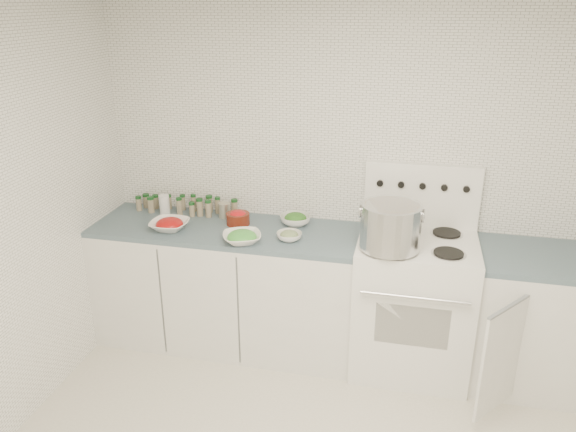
{
  "coord_description": "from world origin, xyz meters",
  "views": [
    {
      "loc": [
        0.4,
        -2.21,
        2.39
      ],
      "look_at": [
        -0.37,
        1.14,
        1.04
      ],
      "focal_mm": 35.0,
      "sensor_mm": 36.0,
      "label": 1
    }
  ],
  "objects_px": {
    "stock_pot": "(391,225)",
    "bowl_snowpea": "(242,237)",
    "stove": "(413,300)",
    "bowl_tomato": "(170,224)"
  },
  "relations": [
    {
      "from": "stove",
      "to": "stock_pot",
      "type": "height_order",
      "value": "stove"
    },
    {
      "from": "stock_pot",
      "to": "bowl_snowpea",
      "type": "height_order",
      "value": "stock_pot"
    },
    {
      "from": "bowl_tomato",
      "to": "bowl_snowpea",
      "type": "bearing_deg",
      "value": -9.85
    },
    {
      "from": "stove",
      "to": "bowl_snowpea",
      "type": "distance_m",
      "value": 1.22
    },
    {
      "from": "stove",
      "to": "bowl_snowpea",
      "type": "relative_size",
      "value": 4.19
    },
    {
      "from": "bowl_tomato",
      "to": "stock_pot",
      "type": "bearing_deg",
      "value": -2.52
    },
    {
      "from": "bowl_tomato",
      "to": "stove",
      "type": "bearing_deg",
      "value": 3.88
    },
    {
      "from": "stove",
      "to": "stock_pot",
      "type": "relative_size",
      "value": 3.5
    },
    {
      "from": "stove",
      "to": "bowl_snowpea",
      "type": "xyz_separation_m",
      "value": [
        -1.12,
        -0.21,
        0.44
      ]
    },
    {
      "from": "stove",
      "to": "bowl_tomato",
      "type": "relative_size",
      "value": 5.26
    }
  ]
}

